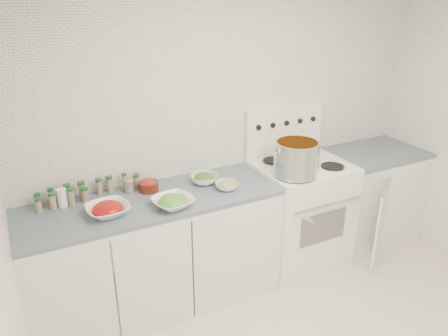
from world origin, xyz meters
TOP-DOWN VIEW (x-y plane):
  - room_walls at (0.00, 0.00)m, footprint 3.54×3.04m
  - counter_left at (-0.82, 1.19)m, footprint 1.85×0.62m
  - stove at (0.48, 1.19)m, footprint 0.76×0.70m
  - counter_right at (1.30, 1.19)m, footprint 0.89×0.86m
  - stock_pot at (0.29, 1.01)m, footprint 0.37×0.34m
  - bowl_tomato at (-1.15, 1.11)m, footprint 0.30×0.30m
  - bowl_snowpea at (-0.73, 1.02)m, footprint 0.32×0.32m
  - bowl_broccoli at (-0.37, 1.27)m, footprint 0.26×0.26m
  - bowl_zucchini at (-0.27, 1.10)m, footprint 0.20×0.20m
  - bowl_pepper at (-0.79, 1.34)m, footprint 0.14×0.14m
  - salt_canister at (-1.40, 1.37)m, footprint 0.08×0.08m
  - tin_can at (-0.93, 1.37)m, footprint 0.09×0.09m
  - spice_cluster at (-1.26, 1.41)m, footprint 0.74×0.15m

SIDE VIEW (x-z plane):
  - counter_right at x=1.30m, z-range 0.00..0.90m
  - counter_left at x=-0.82m, z-range 0.00..0.90m
  - stove at x=0.48m, z-range -0.18..1.18m
  - bowl_zucchini at x=-0.27m, z-range 0.90..0.97m
  - bowl_broccoli at x=-0.37m, z-range 0.90..0.98m
  - bowl_snowpea at x=-0.73m, z-range 0.89..0.98m
  - bowl_tomato at x=-1.15m, z-range 0.89..0.99m
  - bowl_pepper at x=-0.79m, z-range 0.90..0.99m
  - tin_can at x=-0.93m, z-range 0.90..0.99m
  - spice_cluster at x=-1.26m, z-range 0.89..1.03m
  - salt_canister at x=-1.40m, z-range 0.90..1.03m
  - stock_pot at x=0.29m, z-range 0.96..1.22m
  - room_walls at x=0.00m, z-range 0.30..2.82m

